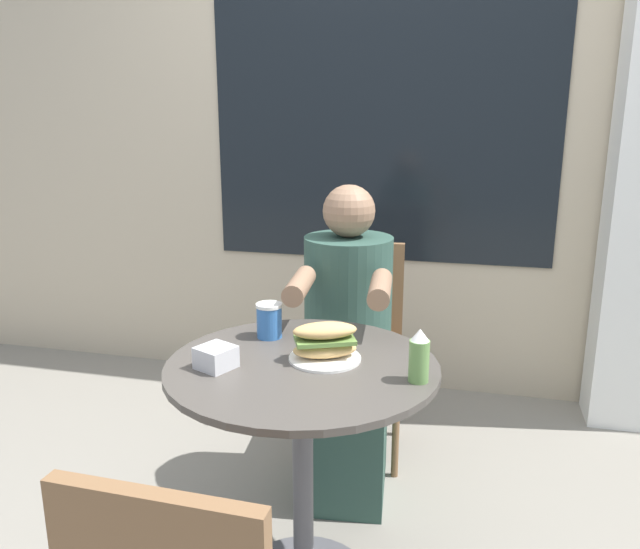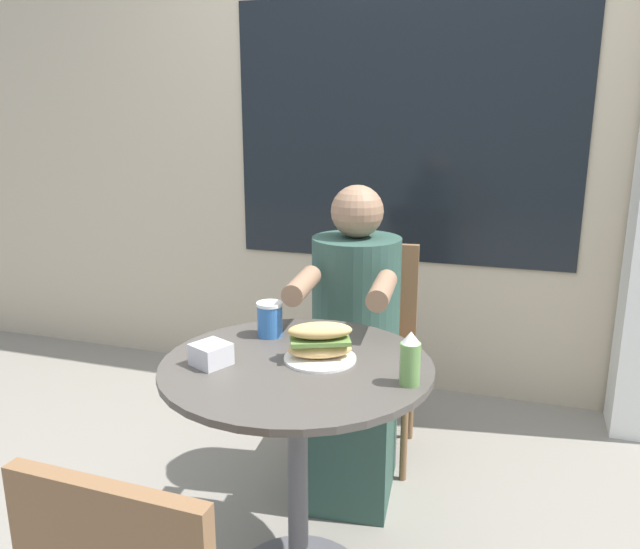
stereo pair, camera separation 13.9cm
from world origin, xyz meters
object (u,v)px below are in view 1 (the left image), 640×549
Objects in this scene: diner_chair at (360,328)px; seated_diner at (346,363)px; drink_cup at (269,320)px; condiment_bottle at (419,356)px; sandwich_on_plate at (325,343)px; cafe_table at (303,426)px.

diner_chair is 0.75× the size of seated_diner.
condiment_bottle reaches higher than drink_cup.
condiment_bottle is (0.47, -0.22, 0.01)m from drink_cup.
sandwich_on_plate is 0.25m from drink_cup.
condiment_bottle reaches higher than sandwich_on_plate.
seated_diner is (0.01, 0.55, -0.03)m from cafe_table.
condiment_bottle reaches higher than cafe_table.
sandwich_on_plate is (0.05, 0.04, 0.24)m from cafe_table.
cafe_table is at bearing -144.19° from sandwich_on_plate.
sandwich_on_plate and drink_cup have the same top height.
sandwich_on_plate is (0.04, -0.51, 0.27)m from seated_diner.
condiment_bottle is at bearing 111.46° from seated_diner.
drink_cup is at bearing 72.30° from diner_chair.
condiment_bottle is at bearing -17.35° from sandwich_on_plate.
seated_diner is 8.14× the size of condiment_bottle.
seated_diner reaches higher than condiment_bottle.
condiment_bottle is at bearing -7.73° from cafe_table.
drink_cup is 0.76× the size of condiment_bottle.
seated_diner reaches higher than cafe_table.
diner_chair is at bearing 93.56° from sandwich_on_plate.
diner_chair and condiment_bottle have the same top height.
diner_chair is 0.35m from seated_diner.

